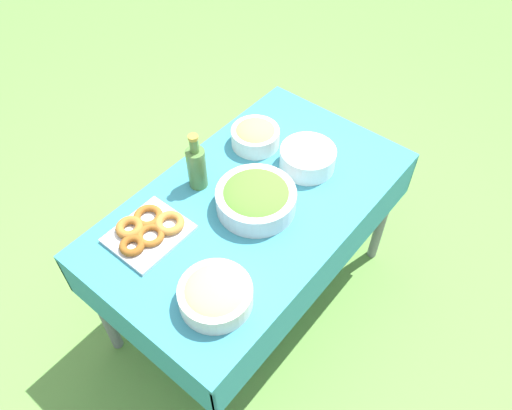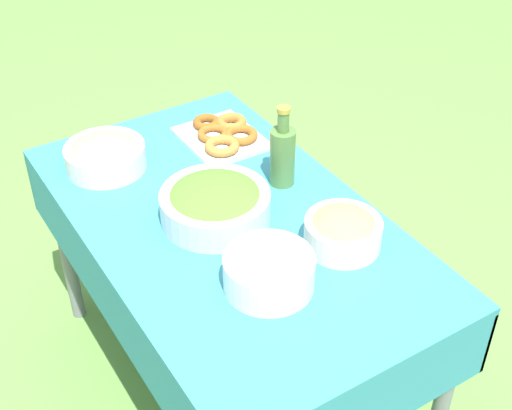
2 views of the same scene
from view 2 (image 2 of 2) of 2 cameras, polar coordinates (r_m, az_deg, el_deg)
The scene contains 8 objects.
ground_plane at distance 2.64m, azimuth -1.84°, elevation -14.13°, with size 14.00×14.00×0.00m, color #609342.
picnic_table at distance 2.17m, azimuth -2.17°, elevation -3.23°, with size 1.37×0.81×0.76m.
salad_bowl at distance 2.07m, azimuth -3.29°, elevation 0.15°, with size 0.32×0.32×0.11m.
pasta_bowl at distance 2.35m, azimuth -11.98°, elevation 3.98°, with size 0.26×0.26×0.10m.
donut_platter at distance 2.45m, azimuth -2.66°, elevation 5.63°, with size 0.30×0.26×0.05m.
plate_stack at distance 1.85m, azimuth 1.04°, elevation -5.40°, with size 0.24×0.24×0.10m.
olive_oil_bottle at distance 2.20m, azimuth 2.13°, elevation 4.09°, with size 0.08×0.08×0.27m.
fruit_bowl at distance 1.99m, azimuth 6.97°, elevation -2.03°, with size 0.22×0.22×0.10m.
Camera 2 is at (1.45, -0.81, 2.05)m, focal length 50.00 mm.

